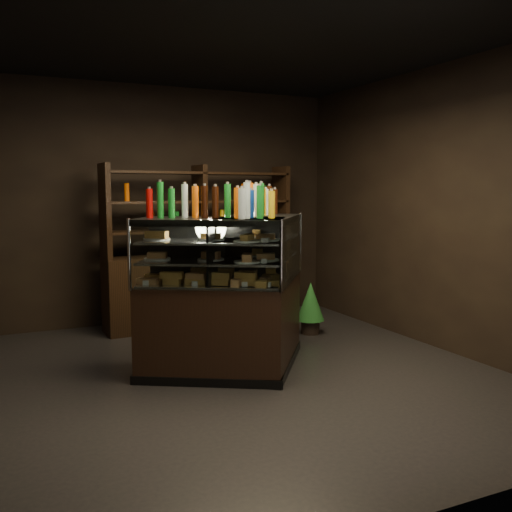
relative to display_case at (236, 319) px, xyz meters
The scene contains 7 objects.
ground 0.56m from the display_case, 145.00° to the right, with size 5.00×5.00×0.00m, color black.
room_shell 1.48m from the display_case, 145.00° to the right, with size 5.02×5.02×3.01m.
display_case is the anchor object (origin of this frame).
food_display 0.59m from the display_case, 78.25° to the right, with size 1.54×1.08×0.45m.
bottles_top 1.10m from the display_case, 101.75° to the left, with size 1.37×0.94×0.30m.
potted_conifer 1.61m from the display_case, 33.62° to the left, with size 0.33×0.33×0.70m.
back_shelving 1.92m from the display_case, 80.38° to the left, with size 2.42×0.56×2.00m.
Camera 1 is at (-1.82, -4.67, 1.70)m, focal length 40.00 mm.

